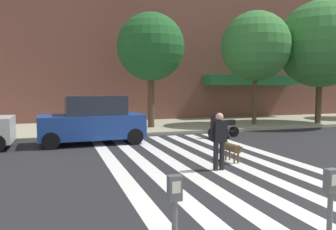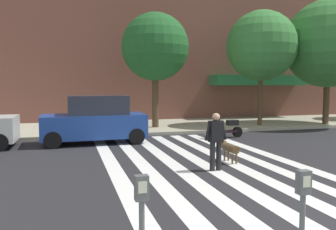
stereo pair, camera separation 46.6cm
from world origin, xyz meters
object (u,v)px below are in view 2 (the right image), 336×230
object	(u,v)px
parking_meter_third_along	(142,221)
street_tree_further	(329,44)
parking_meter_second_along	(302,214)
pedestrian_dog_walker	(216,138)
street_tree_middle	(261,46)
street_tree_nearest	(155,47)
parked_scooter	(227,127)
dog_on_leash	(230,148)
parked_car_behind_first	(95,120)

from	to	relation	value
parking_meter_third_along	street_tree_further	distance (m)	19.68
parking_meter_second_along	parking_meter_third_along	distance (m)	1.74
street_tree_further	pedestrian_dog_walker	distance (m)	13.81
parking_meter_second_along	parking_meter_third_along	xyz separation A→B (m)	(-1.72, 0.29, 0.00)
street_tree_middle	pedestrian_dog_walker	size ratio (longest dim) A/B	3.92
pedestrian_dog_walker	street_tree_nearest	bearing A→B (deg)	86.65
street_tree_nearest	parked_scooter	bearing A→B (deg)	-56.43
street_tree_middle	parking_meter_second_along	bearing A→B (deg)	-119.58
parked_scooter	dog_on_leash	bearing A→B (deg)	-114.83
parking_meter_third_along	parked_scooter	bearing A→B (deg)	60.20
parking_meter_third_along	parked_car_behind_first	xyz separation A→B (m)	(0.35, 11.15, -0.07)
parking_meter_second_along	dog_on_leash	distance (m)	7.08
parking_meter_second_along	parking_meter_third_along	world-z (taller)	same
parking_meter_second_along	dog_on_leash	xyz separation A→B (m)	(2.42, 6.63, -0.59)
parking_meter_second_along	street_tree_further	world-z (taller)	street_tree_further
street_tree_middle	dog_on_leash	xyz separation A→B (m)	(-5.64, -7.58, -4.16)
street_tree_middle	parking_meter_third_along	bearing A→B (deg)	-125.09
street_tree_nearest	street_tree_middle	distance (m)	6.02
parked_scooter	parking_meter_third_along	bearing A→B (deg)	-119.80
street_tree_nearest	street_tree_further	distance (m)	10.14
parking_meter_third_along	parked_car_behind_first	size ratio (longest dim) A/B	0.32
street_tree_middle	dog_on_leash	world-z (taller)	street_tree_middle
street_tree_further	street_tree_middle	bearing A→B (deg)	173.15
street_tree_nearest	pedestrian_dog_walker	xyz separation A→B (m)	(-0.54, -9.14, -3.49)
parking_meter_second_along	street_tree_middle	bearing A→B (deg)	60.42
parked_scooter	street_tree_further	size ratio (longest dim) A/B	0.23
street_tree_middle	street_tree_further	bearing A→B (deg)	-6.85
parking_meter_second_along	street_tree_nearest	world-z (taller)	street_tree_nearest
street_tree_middle	street_tree_nearest	bearing A→B (deg)	173.43
parked_scooter	dog_on_leash	size ratio (longest dim) A/B	1.50
parked_car_behind_first	street_tree_nearest	distance (m)	5.99
parking_meter_third_along	street_tree_further	bearing A→B (deg)	44.07
parking_meter_second_along	pedestrian_dog_walker	distance (m)	5.97
parked_car_behind_first	street_tree_middle	bearing A→B (deg)	16.39
parking_meter_second_along	street_tree_further	size ratio (longest dim) A/B	0.19
street_tree_nearest	dog_on_leash	size ratio (longest dim) A/B	5.58
parked_car_behind_first	pedestrian_dog_walker	distance (m)	6.38
street_tree_nearest	street_tree_middle	bearing A→B (deg)	-6.57
street_tree_further	parked_scooter	bearing A→B (deg)	-161.77
parked_car_behind_first	pedestrian_dog_walker	bearing A→B (deg)	-62.75
parking_meter_second_along	pedestrian_dog_walker	bearing A→B (deg)	74.89
street_tree_middle	pedestrian_dog_walker	world-z (taller)	street_tree_middle
parking_meter_second_along	street_tree_nearest	distance (m)	15.42
parked_car_behind_first	dog_on_leash	world-z (taller)	parked_car_behind_first
parked_scooter	dog_on_leash	xyz separation A→B (m)	(-2.12, -4.58, -0.03)
parking_meter_second_along	parked_scooter	distance (m)	12.10
parked_car_behind_first	parked_scooter	size ratio (longest dim) A/B	2.60
parked_scooter	pedestrian_dog_walker	world-z (taller)	pedestrian_dog_walker
parking_meter_second_along	street_tree_further	bearing A→B (deg)	48.45
parking_meter_third_along	pedestrian_dog_walker	world-z (taller)	pedestrian_dog_walker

